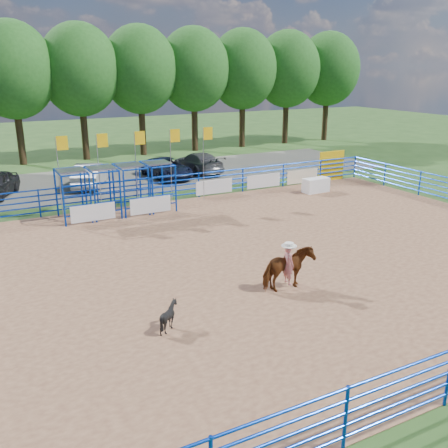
{
  "coord_description": "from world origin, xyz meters",
  "views": [
    {
      "loc": [
        -9.01,
        -16.26,
        7.47
      ],
      "look_at": [
        -0.01,
        1.0,
        1.3
      ],
      "focal_mm": 40.0,
      "sensor_mm": 36.0,
      "label": 1
    }
  ],
  "objects_px": {
    "car_d": "(198,163)",
    "calf": "(169,316)",
    "horse_and_rider": "(288,266)",
    "car_b": "(90,175)",
    "car_c": "(167,168)",
    "announcer_table": "(316,185)"
  },
  "relations": [
    {
      "from": "horse_and_rider",
      "to": "calf",
      "type": "height_order",
      "value": "horse_and_rider"
    },
    {
      "from": "announcer_table",
      "to": "car_c",
      "type": "bearing_deg",
      "value": 128.81
    },
    {
      "from": "car_d",
      "to": "calf",
      "type": "bearing_deg",
      "value": 59.6
    },
    {
      "from": "announcer_table",
      "to": "car_d",
      "type": "bearing_deg",
      "value": 113.81
    },
    {
      "from": "car_c",
      "to": "horse_and_rider",
      "type": "bearing_deg",
      "value": -102.63
    },
    {
      "from": "announcer_table",
      "to": "horse_and_rider",
      "type": "distance_m",
      "value": 14.57
    },
    {
      "from": "calf",
      "to": "car_c",
      "type": "xyz_separation_m",
      "value": [
        7.69,
        19.84,
        0.24
      ]
    },
    {
      "from": "horse_and_rider",
      "to": "car_d",
      "type": "relative_size",
      "value": 0.48
    },
    {
      "from": "announcer_table",
      "to": "calf",
      "type": "bearing_deg",
      "value": -140.92
    },
    {
      "from": "car_b",
      "to": "horse_and_rider",
      "type": "bearing_deg",
      "value": 120.64
    },
    {
      "from": "car_b",
      "to": "car_c",
      "type": "xyz_separation_m",
      "value": [
        5.35,
        0.17,
        -0.09
      ]
    },
    {
      "from": "car_b",
      "to": "car_c",
      "type": "relative_size",
      "value": 0.95
    },
    {
      "from": "horse_and_rider",
      "to": "car_d",
      "type": "distance_m",
      "value": 20.62
    },
    {
      "from": "calf",
      "to": "car_d",
      "type": "relative_size",
      "value": 0.17
    },
    {
      "from": "car_c",
      "to": "car_d",
      "type": "distance_m",
      "value": 2.78
    },
    {
      "from": "horse_and_rider",
      "to": "car_b",
      "type": "relative_size",
      "value": 0.52
    },
    {
      "from": "announcer_table",
      "to": "car_c",
      "type": "height_order",
      "value": "car_c"
    },
    {
      "from": "announcer_table",
      "to": "calf",
      "type": "distance_m",
      "value": 18.43
    },
    {
      "from": "calf",
      "to": "car_b",
      "type": "xyz_separation_m",
      "value": [
        2.33,
        19.68,
        0.33
      ]
    },
    {
      "from": "car_c",
      "to": "calf",
      "type": "bearing_deg",
      "value": -114.91
    },
    {
      "from": "announcer_table",
      "to": "car_d",
      "type": "height_order",
      "value": "car_d"
    },
    {
      "from": "car_b",
      "to": "car_d",
      "type": "relative_size",
      "value": 0.92
    }
  ]
}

